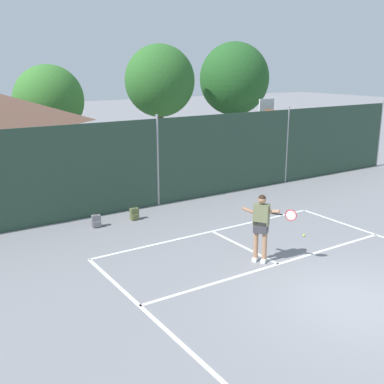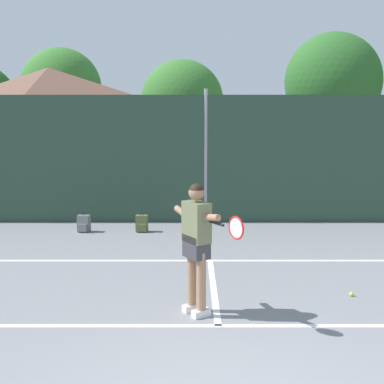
# 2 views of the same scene
# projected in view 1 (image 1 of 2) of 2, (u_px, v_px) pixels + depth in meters

# --- Properties ---
(ground_plane) EXTENTS (120.00, 120.00, 0.00)m
(ground_plane) POSITION_uv_depth(u_px,v_px,m) (355.00, 302.00, 10.48)
(ground_plane) COLOR gray
(court_markings) EXTENTS (8.30, 11.10, 0.01)m
(court_markings) POSITION_uv_depth(u_px,v_px,m) (332.00, 291.00, 11.00)
(court_markings) COLOR white
(court_markings) RESTS_ON ground
(chainlink_fence) EXTENTS (26.09, 0.09, 3.39)m
(chainlink_fence) POSITION_uv_depth(u_px,v_px,m) (158.00, 163.00, 17.33)
(chainlink_fence) COLOR #284233
(chainlink_fence) RESTS_ON ground
(basketball_hoop) EXTENTS (0.90, 0.67, 3.55)m
(basketball_hoop) POSITION_uv_depth(u_px,v_px,m) (265.00, 125.00, 22.59)
(basketball_hoop) COLOR #284CB2
(basketball_hoop) RESTS_ON ground
(treeline_backdrop) EXTENTS (25.50, 4.28, 6.58)m
(treeline_backdrop) POSITION_uv_depth(u_px,v_px,m) (118.00, 87.00, 26.80)
(treeline_backdrop) COLOR brown
(treeline_backdrop) RESTS_ON ground
(tennis_player) EXTENTS (0.92, 1.18, 1.85)m
(tennis_player) POSITION_uv_depth(u_px,v_px,m) (262.00, 222.00, 12.37)
(tennis_player) COLOR silver
(tennis_player) RESTS_ON ground
(tennis_ball) EXTENTS (0.07, 0.07, 0.07)m
(tennis_ball) POSITION_uv_depth(u_px,v_px,m) (304.00, 235.00, 14.49)
(tennis_ball) COLOR #CCE033
(tennis_ball) RESTS_ON ground
(backpack_grey) EXTENTS (0.31, 0.28, 0.46)m
(backpack_grey) POSITION_uv_depth(u_px,v_px,m) (96.00, 221.00, 15.28)
(backpack_grey) COLOR slate
(backpack_grey) RESTS_ON ground
(backpack_olive) EXTENTS (0.29, 0.25, 0.46)m
(backpack_olive) POSITION_uv_depth(u_px,v_px,m) (135.00, 214.00, 16.01)
(backpack_olive) COLOR #566038
(backpack_olive) RESTS_ON ground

